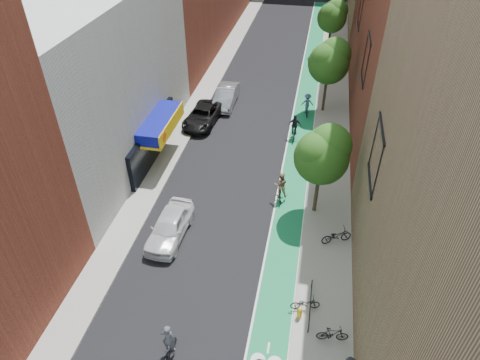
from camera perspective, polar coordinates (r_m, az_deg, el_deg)
The scene contains 19 objects.
ground at distance 22.80m, azimuth -6.67°, elevation -19.07°, with size 160.00×160.00×0.00m, color black.
bike_lane at distance 42.20m, azimuth 8.83°, elevation 10.50°, with size 2.00×68.00×0.01m, color #136B46.
sidewalk_left at distance 43.53m, azimuth -4.64°, elevation 11.81°, with size 2.00×68.00×0.15m, color gray.
sidewalk_right at distance 42.19m, azimuth 12.27°, elevation 10.17°, with size 3.00×68.00×0.15m, color gray.
building_left_white at distance 32.84m, azimuth -19.36°, elevation 12.27°, with size 8.00×20.00×12.00m, color silver.
tree_near at distance 26.02m, azimuth 10.98°, elevation 3.50°, with size 3.40×3.36×6.42m.
tree_mid at distance 38.39m, azimuth 11.86°, elevation 15.37°, with size 3.55×3.53×6.74m.
tree_far at distance 51.78m, azimuth 12.24°, elevation 20.66°, with size 3.30×3.25×6.21m.
parked_car_white at distance 26.56m, azimuth -9.36°, elevation -6.10°, with size 1.93×4.79×1.63m, color silver.
parked_car_black at distance 37.65m, azimuth -4.98°, elevation 8.54°, with size 2.43×5.28×1.47m, color black.
parked_car_silver at distance 40.61m, azimuth -1.88°, elevation 11.11°, with size 1.76×5.04×1.66m, color #96989E.
cyclist_lead at distance 21.51m, azimuth -9.41°, elevation -20.93°, with size 0.68×1.59×2.17m.
cyclist_lane_near at distance 28.83m, azimuth 5.42°, elevation -1.10°, with size 1.01×1.55×2.21m.
cyclist_lane_mid at distance 35.61m, azimuth 7.25°, elevation 6.62°, with size 1.04×1.92×2.12m.
cyclist_lane_far at distance 39.19m, azimuth 8.92°, elevation 9.79°, with size 1.17×1.59×2.04m.
parked_bike_near at distance 23.07m, azimuth 8.69°, elevation -15.95°, with size 0.54×1.54×0.81m, color black.
parked_bike_mid at distance 22.20m, azimuth 12.24°, elevation -19.46°, with size 0.44×1.56×0.94m, color black.
parked_bike_far at distance 26.50m, azimuth 12.74°, elevation -7.27°, with size 0.66×1.91×1.00m, color black.
fire_hydrant at distance 22.74m, azimuth 7.95°, elevation -17.08°, with size 0.25×0.25×0.72m.
Camera 1 is at (4.81, -11.69, 18.98)m, focal length 32.00 mm.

